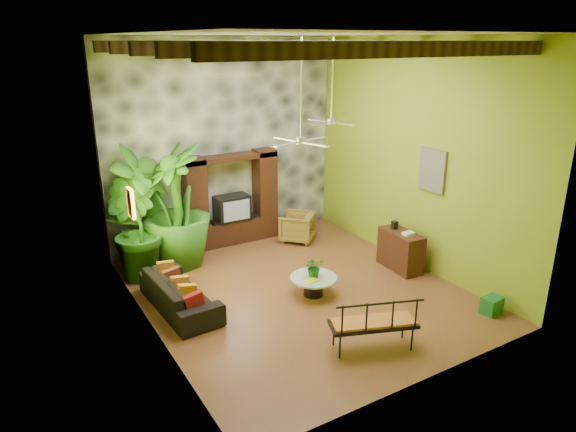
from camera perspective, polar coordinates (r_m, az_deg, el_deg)
ground at (r=10.72m, az=1.07°, el=-8.22°), size 7.00×7.00×0.00m
ceiling at (r=9.54m, az=1.26°, el=19.57°), size 6.00×7.00×0.02m
back_wall at (r=12.87m, az=-7.20°, el=8.08°), size 6.00×0.02×5.00m
left_wall at (r=8.68m, az=-15.90°, el=2.18°), size 0.02×7.00×5.00m
right_wall at (r=11.67m, az=13.85°, el=6.55°), size 0.02×7.00×5.00m
stone_accent_wall at (r=12.81m, az=-7.09°, el=8.04°), size 5.98×0.10×4.98m
ceiling_beams at (r=9.54m, az=1.25°, el=18.25°), size 5.95×5.36×0.22m
entertainment_center at (r=12.92m, az=-6.27°, el=1.13°), size 2.40×0.55×2.30m
ceiling_fan_front at (r=9.21m, az=1.46°, el=9.61°), size 1.28×1.28×1.86m
ceiling_fan_back at (r=11.52m, az=4.86°, el=11.44°), size 1.28×1.28×1.86m
wall_art_mask at (r=9.73m, az=-17.06°, el=1.40°), size 0.06×0.32×0.55m
wall_art_painting at (r=11.27m, az=15.74°, el=4.93°), size 0.06×0.70×0.90m
sofa at (r=10.12m, az=-11.95°, el=-8.38°), size 0.98×2.25×0.64m
wicker_armchair at (r=13.12m, az=1.05°, el=-1.21°), size 1.14×1.14×0.74m
tall_plant_a at (r=11.77m, az=-15.84°, el=0.91°), size 1.77×1.67×2.79m
tall_plant_b at (r=11.32m, az=-16.76°, el=-1.36°), size 1.43×1.54×2.24m
tall_plant_c at (r=11.69m, az=-12.37°, el=1.07°), size 1.58×1.58×2.79m
coffee_table at (r=10.43m, az=2.85°, el=-7.49°), size 0.95×0.95×0.40m
centerpiece_plant at (r=10.30m, az=2.95°, el=-5.65°), size 0.45×0.42×0.42m
yellow_tray at (r=10.18m, az=2.60°, el=-7.18°), size 0.27×0.20×0.03m
iron_bench at (r=8.69m, az=9.81°, el=-11.46°), size 1.53×1.02×0.57m
side_console at (r=11.78m, az=12.39°, el=-3.75°), size 0.57×1.13×0.87m
green_bin at (r=10.54m, az=21.69°, el=-9.19°), size 0.40×0.32×0.33m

